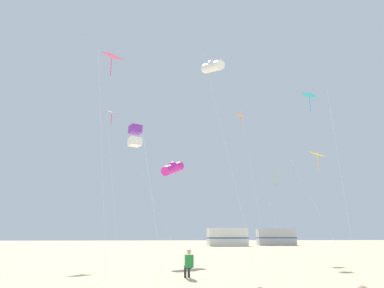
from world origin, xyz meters
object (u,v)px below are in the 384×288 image
Objects in this scene: kite_diamond_gold at (317,157)px; rv_van_silver at (276,237)px; rv_van_white at (227,237)px; kite_diamond_rainbow at (111,64)px; kite_diamond_cyan at (312,102)px; kite_flyer_standing at (189,263)px; kite_diamond_scarlet at (112,119)px; kite_tube_magenta at (173,168)px; kite_box_violet at (135,136)px; kite_diamond_lime at (276,175)px; kite_tube_white at (212,66)px; kite_diamond_orange at (242,121)px.

rv_van_silver is at bearing 76.08° from kite_diamond_gold.
rv_van_silver is at bearing 11.87° from rv_van_white.
kite_diamond_rainbow is 13.89m from kite_diamond_cyan.
kite_diamond_gold reaches higher than kite_flyer_standing.
kite_diamond_scarlet is at bearing -127.97° from rv_van_silver.
kite_diamond_rainbow is (-3.58, -8.82, 3.79)m from kite_tube_magenta.
kite_box_violet is 1.15× the size of rv_van_white.
kite_diamond_cyan is at bearing -75.63° from kite_diamond_lime.
kite_tube_magenta is at bearing -97.74° from kite_flyer_standing.
kite_diamond_orange is at bearing 64.19° from kite_tube_white.
kite_box_violet is 0.58× the size of kite_diamond_scarlet.
kite_tube_white reaches higher than kite_diamond_rainbow.
rv_van_white is (11.97, 36.58, -5.57)m from kite_box_violet.
kite_diamond_orange reaches higher than kite_tube_magenta.
kite_diamond_cyan is 1.75× the size of rv_van_white.
kite_diamond_orange is at bearing 109.04° from kite_diamond_lime.
kite_diamond_gold is at bearing -68.19° from kite_diamond_orange.
kite_box_violet is 13.37m from kite_diamond_scarlet.
kite_diamond_gold is 13.02m from kite_box_violet.
kite_box_violet is (-10.56, -8.00, 0.54)m from kite_diamond_lime.
kite_diamond_orange is 17.30m from kite_diamond_rainbow.
kite_diamond_scarlet is at bearing 150.36° from kite_diamond_cyan.
kite_box_violet reaches higher than kite_diamond_lime.
kite_flyer_standing is at bearing -113.08° from kite_diamond_orange.
kite_tube_magenta reaches higher than rv_van_white.
kite_diamond_cyan is at bearing -158.66° from kite_flyer_standing.
rv_van_silver is at bearing 61.83° from kite_box_violet.
kite_diamond_lime is at bearing 3.82° from kite_tube_magenta.
kite_diamond_rainbow is (-10.40, -13.69, -1.98)m from kite_diamond_orange.
kite_diamond_rainbow is at bearing -113.08° from rv_van_white.
kite_diamond_orange reaches higher than kite_diamond_lime.
kite_diamond_scarlet is (-12.50, -0.51, -0.28)m from kite_diamond_orange.
kite_diamond_rainbow is at bearing -112.11° from kite_tube_magenta.
kite_diamond_lime is at bearing 104.37° from kite_diamond_cyan.
kite_box_violet is at bearing -165.14° from kite_diamond_cyan.
kite_diamond_cyan is (2.74, -9.18, -1.74)m from kite_diamond_orange.
kite_tube_magenta is 9.03m from kite_diamond_scarlet.
kite_diamond_orange reaches higher than rv_van_white.
kite_flyer_standing is at bearing -126.60° from kite_diamond_lime.
kite_tube_white reaches higher than kite_diamond_gold.
rv_van_white is at bearing 87.19° from kite_diamond_lime.
kite_tube_white is at bearing -119.72° from kite_flyer_standing.
kite_box_violet is at bearing -106.90° from kite_tube_magenta.
kite_tube_magenta reaches higher than kite_diamond_lime.
kite_diamond_rainbow is at bearing -127.22° from kite_diamond_orange.
kite_box_violet is at bearing -52.85° from kite_flyer_standing.
kite_tube_white reaches higher than kite_diamond_orange.
rv_van_white is (9.70, 29.13, -5.33)m from kite_tube_magenta.
kite_tube_magenta is (-8.30, -0.55, 0.30)m from kite_diamond_lime.
kite_box_violet is at bearing -142.90° from kite_tube_white.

